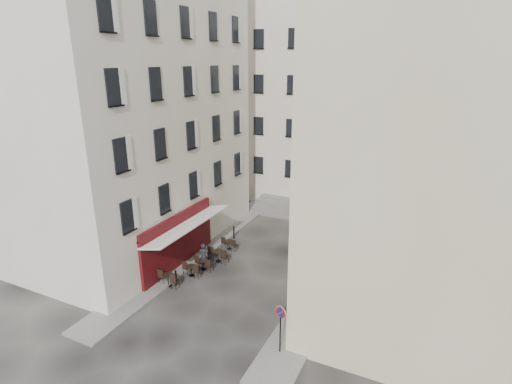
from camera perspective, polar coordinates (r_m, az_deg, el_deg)
The scene contains 18 objects.
ground at distance 23.33m, azimuth -3.15°, elevation -13.76°, with size 90.00×90.00×0.00m, color black.
sidewalk_left at distance 28.35m, azimuth -7.36°, elevation -7.60°, with size 2.00×22.00×0.12m, color slate.
sidewalk_right at distance 24.29m, azimuth 9.97°, elevation -12.48°, with size 2.00×18.00×0.12m, color slate.
building_left at distance 28.63m, azimuth -19.81°, elevation 13.13°, with size 12.20×16.20×20.60m.
building_right at distance 21.04m, azimuth 27.86°, elevation 7.82°, with size 12.20×14.20×18.60m.
building_back at distance 37.93m, azimuth 9.35°, elevation 13.45°, with size 18.20×10.20×18.60m.
cafe_storefront at distance 25.27m, azimuth -10.83°, elevation -6.60°, with size 1.74×7.30×3.50m.
stone_steps at distance 33.58m, azimuth 7.09°, elevation -2.72°, with size 9.00×3.15×0.80m.
bollard_near at distance 23.89m, azimuth -11.37°, elevation -11.83°, with size 0.12×0.12×0.98m.
bollard_mid at distance 26.41m, azimuth -6.84°, elevation -8.50°, with size 0.12×0.12×0.98m.
bollard_far at distance 29.12m, azimuth -3.19°, elevation -5.73°, with size 0.12×0.12×0.98m.
no_parking_sign at distance 18.07m, azimuth 3.50°, elevation -17.91°, with size 0.53×0.21×2.42m.
bistro_table_a at distance 23.91m, azimuth -12.36°, elevation -12.00°, with size 1.34×0.63×0.94m.
bistro_table_b at distance 24.69m, azimuth -9.15°, elevation -10.87°, with size 1.22×0.57×0.86m.
bistro_table_c at distance 25.25m, azimuth -7.44°, elevation -10.09°, with size 1.21×0.57×0.85m.
bistro_table_d at distance 26.04m, azimuth -5.39°, elevation -8.91°, with size 1.40×0.66×0.98m.
bistro_table_e at distance 27.62m, azimuth -3.82°, elevation -7.38°, with size 1.17×0.55×0.82m.
pedestrian at distance 25.17m, azimuth -7.48°, elevation -9.08°, with size 0.63×0.41×1.72m, color black.
Camera 1 is at (9.58, -17.29, 12.39)m, focal length 28.00 mm.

